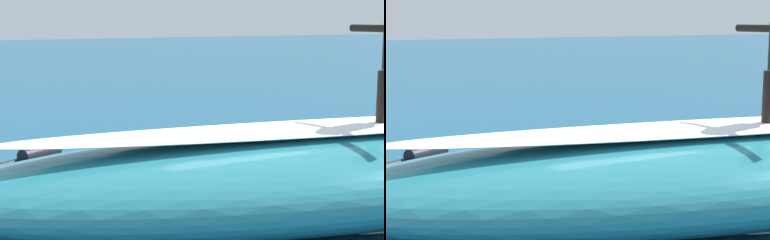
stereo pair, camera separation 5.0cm
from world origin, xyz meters
TOP-DOWN VIEW (x-y plane):
  - ground_plane at (0.00, 0.00)m, footprint 120.00×120.00m
  - wave_crest at (-0.45, 2.19)m, footprint 10.20×4.74m
  - wave_foam_lip at (-0.45, 2.19)m, footprint 8.41×2.46m
  - surfboard_paddling at (2.24, -2.14)m, footprint 2.38×1.77m
  - surfer_paddling at (2.35, -2.07)m, footprint 1.46×1.04m
  - foam_patch_near at (-3.50, -1.68)m, footprint 0.89×0.87m
  - foam_patch_mid at (-0.53, 2.75)m, footprint 1.13×0.93m

SIDE VIEW (x-z plane):
  - ground_plane at x=0.00m, z-range 0.00..0.00m
  - surfboard_paddling at x=2.24m, z-range 0.00..0.08m
  - foam_patch_near at x=-3.50m, z-range 0.00..0.10m
  - foam_patch_mid at x=-0.53m, z-range 0.00..0.11m
  - surfer_paddling at x=2.35m, z-range 0.06..0.35m
  - wave_crest at x=-0.45m, z-range 0.00..1.11m
  - wave_foam_lip at x=-0.45m, z-range 1.11..1.19m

